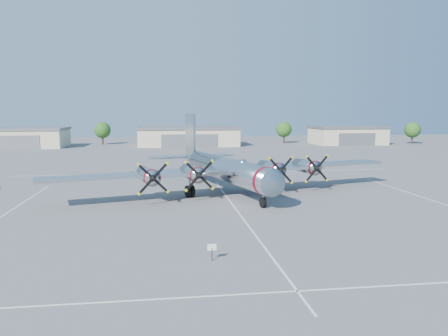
{
  "coord_description": "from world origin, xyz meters",
  "views": [
    {
      "loc": [
        -7.01,
        -43.75,
        9.62
      ],
      "look_at": [
        -0.17,
        5.64,
        3.2
      ],
      "focal_mm": 35.0,
      "sensor_mm": 36.0,
      "label": 1
    }
  ],
  "objects": [
    {
      "name": "ground",
      "position": [
        0.0,
        0.0,
        0.0
      ],
      "size": [
        260.0,
        260.0,
        0.0
      ],
      "primitive_type": "plane",
      "color": "#505052",
      "rests_on": "ground"
    },
    {
      "name": "parking_lines",
      "position": [
        0.0,
        -1.75,
        0.01
      ],
      "size": [
        60.0,
        50.08,
        0.01
      ],
      "color": "silver",
      "rests_on": "ground"
    },
    {
      "name": "hangar_west",
      "position": [
        -45.0,
        81.96,
        2.71
      ],
      "size": [
        22.6,
        14.6,
        5.4
      ],
      "color": "beige",
      "rests_on": "ground"
    },
    {
      "name": "hangar_center",
      "position": [
        0.0,
        81.96,
        2.71
      ],
      "size": [
        28.6,
        14.6,
        5.4
      ],
      "color": "beige",
      "rests_on": "ground"
    },
    {
      "name": "hangar_east",
      "position": [
        48.0,
        81.96,
        2.71
      ],
      "size": [
        20.6,
        14.6,
        5.4
      ],
      "color": "beige",
      "rests_on": "ground"
    },
    {
      "name": "tree_west",
      "position": [
        -25.0,
        90.0,
        4.22
      ],
      "size": [
        4.8,
        4.8,
        6.64
      ],
      "color": "#382619",
      "rests_on": "ground"
    },
    {
      "name": "tree_east",
      "position": [
        30.0,
        88.0,
        4.22
      ],
      "size": [
        4.8,
        4.8,
        6.64
      ],
      "color": "#382619",
      "rests_on": "ground"
    },
    {
      "name": "tree_far_east",
      "position": [
        68.0,
        80.0,
        4.22
      ],
      "size": [
        4.8,
        4.8,
        6.64
      ],
      "color": "#382619",
      "rests_on": "ground"
    },
    {
      "name": "main_bomber_b29",
      "position": [
        0.17,
        8.16,
        0.0
      ],
      "size": [
        48.66,
        39.29,
        9.39
      ],
      "primitive_type": null,
      "rotation": [
        0.0,
        0.0,
        0.27
      ],
      "color": "silver",
      "rests_on": "ground"
    },
    {
      "name": "info_placard",
      "position": [
        -4.03,
        -16.49,
        0.79
      ],
      "size": [
        0.59,
        0.07,
        1.12
      ],
      "rotation": [
        0.0,
        0.0,
        0.05
      ],
      "color": "black",
      "rests_on": "ground"
    }
  ]
}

